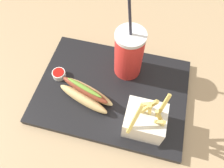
# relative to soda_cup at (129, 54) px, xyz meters

# --- Properties ---
(ground_plane) EXTENTS (2.40, 2.40, 0.02)m
(ground_plane) POSITION_rel_soda_cup_xyz_m (0.03, 0.08, -0.11)
(ground_plane) COLOR tan
(food_tray) EXTENTS (0.43, 0.31, 0.02)m
(food_tray) POSITION_rel_soda_cup_xyz_m (0.03, 0.08, -0.09)
(food_tray) COLOR black
(food_tray) RESTS_ON ground_plane
(soda_cup) EXTENTS (0.08, 0.08, 0.26)m
(soda_cup) POSITION_rel_soda_cup_xyz_m (0.00, 0.00, 0.00)
(soda_cup) COLOR red
(soda_cup) RESTS_ON food_tray
(fries_basket) EXTENTS (0.10, 0.09, 0.15)m
(fries_basket) POSITION_rel_soda_cup_xyz_m (-0.08, 0.17, -0.04)
(fries_basket) COLOR white
(fries_basket) RESTS_ON food_tray
(hot_dog_1) EXTENTS (0.17, 0.10, 0.07)m
(hot_dog_1) POSITION_rel_soda_cup_xyz_m (0.09, 0.13, -0.05)
(hot_dog_1) COLOR #DBB775
(hot_dog_1) RESTS_ON food_tray
(ketchup_cup_1) EXTENTS (0.04, 0.04, 0.02)m
(ketchup_cup_1) POSITION_rel_soda_cup_xyz_m (0.19, 0.07, -0.07)
(ketchup_cup_1) COLOR white
(ketchup_cup_1) RESTS_ON food_tray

